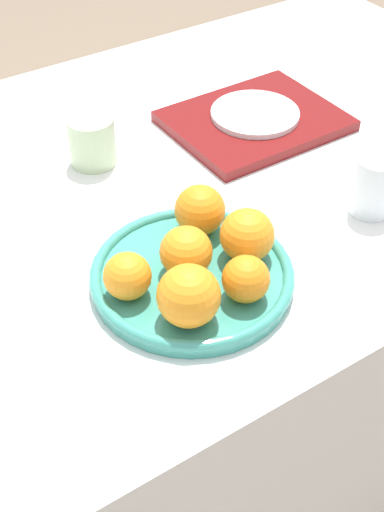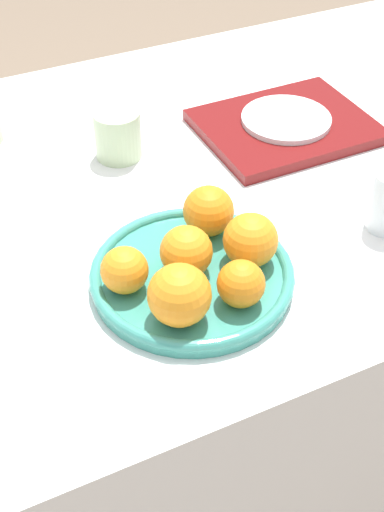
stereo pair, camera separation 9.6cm
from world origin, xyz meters
name	(u,v)px [view 1 (the left image)]	position (x,y,z in m)	size (l,w,h in m)	color
ground_plane	(195,426)	(0.00, 0.00, 0.00)	(12.00, 12.00, 0.00)	#7A6651
table	(196,318)	(0.00, 0.00, 0.38)	(1.48, 0.94, 0.75)	white
fruit_platter	(192,276)	(-0.17, -0.24, 0.77)	(0.28, 0.28, 0.03)	teal
orange_0	(186,252)	(-0.17, -0.23, 0.81)	(0.07, 0.07, 0.07)	orange
orange_1	(189,296)	(-0.22, -0.31, 0.81)	(0.08, 0.08, 0.08)	orange
orange_2	(200,210)	(-0.11, -0.17, 0.81)	(0.07, 0.07, 0.07)	orange
orange_3	(127,276)	(-0.26, -0.23, 0.80)	(0.06, 0.06, 0.06)	orange
orange_4	(247,235)	(-0.08, -0.25, 0.81)	(0.08, 0.08, 0.08)	orange
orange_5	(246,279)	(-0.13, -0.32, 0.80)	(0.06, 0.06, 0.06)	orange
water_glass	(373,185)	(0.16, -0.25, 0.80)	(0.06, 0.06, 0.10)	silver
serving_tray	(255,121)	(0.16, 0.05, 0.76)	(0.30, 0.24, 0.02)	maroon
side_plate	(255,114)	(0.16, 0.05, 0.78)	(0.16, 0.16, 0.01)	white
cup_0	(92,141)	(-0.14, 0.10, 0.79)	(0.08, 0.08, 0.08)	#B7CC9E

